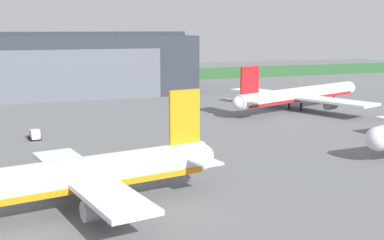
{
  "coord_description": "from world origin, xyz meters",
  "views": [
    {
      "loc": [
        -14.02,
        -66.33,
        20.88
      ],
      "look_at": [
        18.12,
        18.7,
        4.16
      ],
      "focal_mm": 46.68,
      "sensor_mm": 36.0,
      "label": 1
    }
  ],
  "objects_px": {
    "airliner_far_left": "(299,95)",
    "baggage_tug": "(35,134)",
    "maintenance_hangar": "(16,66)",
    "airliner_near_left": "(79,176)"
  },
  "relations": [
    {
      "from": "airliner_far_left",
      "to": "airliner_near_left",
      "type": "distance_m",
      "value": 83.63
    },
    {
      "from": "airliner_far_left",
      "to": "baggage_tug",
      "type": "height_order",
      "value": "airliner_far_left"
    },
    {
      "from": "maintenance_hangar",
      "to": "airliner_near_left",
      "type": "bearing_deg",
      "value": -88.03
    },
    {
      "from": "airliner_near_left",
      "to": "airliner_far_left",
      "type": "bearing_deg",
      "value": 39.89
    },
    {
      "from": "airliner_far_left",
      "to": "baggage_tug",
      "type": "xyz_separation_m",
      "value": [
        -66.84,
        -13.24,
        -2.7
      ]
    },
    {
      "from": "airliner_near_left",
      "to": "baggage_tug",
      "type": "distance_m",
      "value": 40.58
    },
    {
      "from": "maintenance_hangar",
      "to": "airliner_near_left",
      "type": "xyz_separation_m",
      "value": [
        3.7,
        -107.46,
        -5.52
      ]
    },
    {
      "from": "baggage_tug",
      "to": "airliner_near_left",
      "type": "bearing_deg",
      "value": -86.21
    },
    {
      "from": "airliner_near_left",
      "to": "baggage_tug",
      "type": "xyz_separation_m",
      "value": [
        -2.68,
        40.4,
        -2.84
      ]
    },
    {
      "from": "airliner_far_left",
      "to": "baggage_tug",
      "type": "distance_m",
      "value": 68.19
    }
  ]
}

